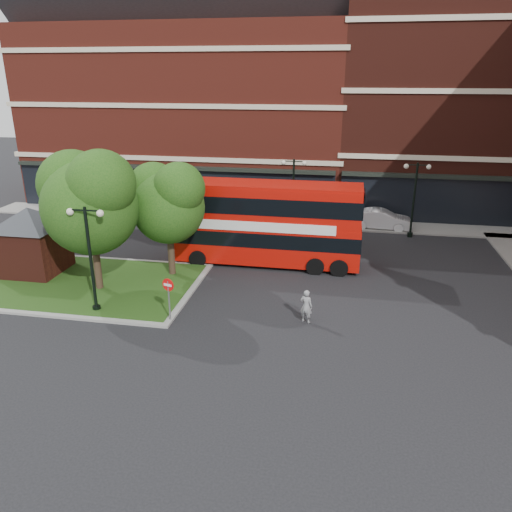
% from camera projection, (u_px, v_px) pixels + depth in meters
% --- Properties ---
extents(ground, '(120.00, 120.00, 0.00)m').
position_uv_depth(ground, '(211.00, 324.00, 22.03)').
color(ground, black).
rests_on(ground, ground).
extents(pavement_far, '(44.00, 3.00, 0.12)m').
position_uv_depth(pavement_far, '(269.00, 220.00, 37.25)').
color(pavement_far, slate).
rests_on(pavement_far, ground).
extents(terrace_far_left, '(26.00, 12.00, 14.00)m').
position_uv_depth(terrace_far_left, '(191.00, 115.00, 43.13)').
color(terrace_far_left, maroon).
rests_on(terrace_far_left, ground).
extents(terrace_far_right, '(18.00, 12.00, 16.00)m').
position_uv_depth(terrace_far_right, '(460.00, 106.00, 39.10)').
color(terrace_far_right, '#471911').
rests_on(terrace_far_right, ground).
extents(traffic_island, '(12.60, 7.60, 0.15)m').
position_uv_depth(traffic_island, '(78.00, 283.00, 26.12)').
color(traffic_island, gray).
rests_on(traffic_island, ground).
extents(kiosk, '(6.51, 6.51, 3.60)m').
position_uv_depth(kiosk, '(31.00, 233.00, 26.78)').
color(kiosk, '#471911').
rests_on(kiosk, traffic_island).
extents(tree_island_west, '(5.40, 4.71, 7.21)m').
position_uv_depth(tree_island_west, '(88.00, 198.00, 23.87)').
color(tree_island_west, '#2D2116').
rests_on(tree_island_west, ground).
extents(tree_island_east, '(4.46, 3.90, 6.29)m').
position_uv_depth(tree_island_east, '(167.00, 200.00, 25.85)').
color(tree_island_east, '#2D2116').
rests_on(tree_island_east, ground).
extents(lamp_island, '(1.72, 0.36, 5.00)m').
position_uv_depth(lamp_island, '(90.00, 254.00, 22.17)').
color(lamp_island, black).
rests_on(lamp_island, ground).
extents(lamp_far_left, '(1.72, 0.36, 5.00)m').
position_uv_depth(lamp_far_left, '(293.00, 191.00, 34.12)').
color(lamp_far_left, black).
rests_on(lamp_far_left, ground).
extents(lamp_far_right, '(1.72, 0.36, 5.00)m').
position_uv_depth(lamp_far_right, '(414.00, 196.00, 32.77)').
color(lamp_far_right, black).
rests_on(lamp_far_right, ground).
extents(bus, '(10.81, 2.58, 4.12)m').
position_uv_depth(bus, '(265.00, 218.00, 28.17)').
color(bus, '#B20E07').
rests_on(bus, ground).
extents(woman, '(0.65, 0.53, 1.54)m').
position_uv_depth(woman, '(306.00, 306.00, 21.92)').
color(woman, gray).
rests_on(woman, ground).
extents(car_silver, '(3.79, 1.60, 1.28)m').
position_uv_depth(car_silver, '(212.00, 218.00, 35.84)').
color(car_silver, '#B3B5BB').
rests_on(car_silver, ground).
extents(car_white, '(4.35, 1.71, 1.41)m').
position_uv_depth(car_white, '(381.00, 219.00, 35.21)').
color(car_white, white).
rests_on(car_white, ground).
extents(no_entry_sign, '(0.56, 0.22, 2.08)m').
position_uv_depth(no_entry_sign, '(169.00, 291.00, 21.68)').
color(no_entry_sign, slate).
rests_on(no_entry_sign, ground).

